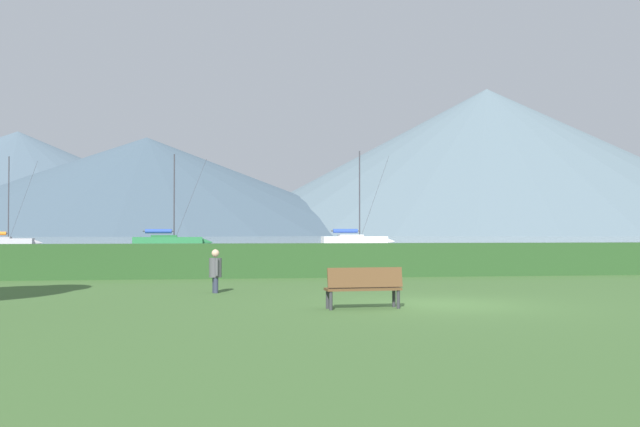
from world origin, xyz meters
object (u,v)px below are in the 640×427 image
object	(u,v)px
sailboat_slip_7	(355,240)
park_bench_near_path	(364,286)
sailboat_slip_1	(169,241)
sailboat_slip_0	(4,242)
person_seated_viewer	(215,269)

from	to	relation	value
sailboat_slip_7	park_bench_near_path	size ratio (longest dim) A/B	5.98
sailboat_slip_1	sailboat_slip_0	bearing A→B (deg)	167.06
sailboat_slip_7	person_seated_viewer	bearing A→B (deg)	-104.63
person_seated_viewer	sailboat_slip_1	bearing A→B (deg)	85.77
sailboat_slip_7	park_bench_near_path	bearing A→B (deg)	-100.72
sailboat_slip_0	sailboat_slip_7	xyz separation A→B (m)	(37.31, -0.99, 0.10)
sailboat_slip_1	person_seated_viewer	bearing A→B (deg)	-86.44
sailboat_slip_0	sailboat_slip_7	distance (m)	37.32
sailboat_slip_1	sailboat_slip_7	size ratio (longest dim) A/B	0.91
person_seated_viewer	sailboat_slip_7	bearing A→B (deg)	66.58
sailboat_slip_0	sailboat_slip_1	world-z (taller)	sailboat_slip_1
sailboat_slip_1	person_seated_viewer	world-z (taller)	sailboat_slip_1
sailboat_slip_1	sailboat_slip_7	xyz separation A→B (m)	(20.10, 2.70, 0.02)
sailboat_slip_0	person_seated_viewer	xyz separation A→B (m)	(21.58, -60.53, 0.10)
sailboat_slip_0	sailboat_slip_1	distance (m)	17.60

